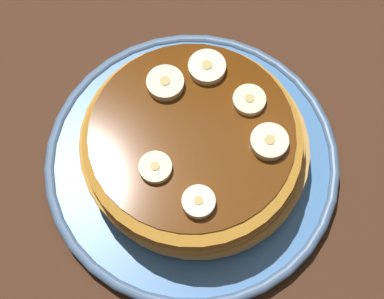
{
  "coord_description": "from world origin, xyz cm",
  "views": [
    {
      "loc": [
        20.13,
        -1.66,
        51.11
      ],
      "look_at": [
        0.0,
        0.0,
        3.54
      ],
      "focal_mm": 54.71,
      "sensor_mm": 36.0,
      "label": 1
    }
  ],
  "objects_px": {
    "banana_slice_2": "(155,168)",
    "banana_slice_5": "(269,142)",
    "plate": "(192,161)",
    "banana_slice_3": "(165,84)",
    "banana_slice_0": "(207,68)",
    "banana_slice_1": "(249,100)",
    "banana_slice_4": "(193,203)",
    "pancake_stack": "(193,148)"
  },
  "relations": [
    {
      "from": "pancake_stack",
      "to": "banana_slice_5",
      "type": "height_order",
      "value": "banana_slice_5"
    },
    {
      "from": "banana_slice_2",
      "to": "banana_slice_5",
      "type": "distance_m",
      "value": 0.09
    },
    {
      "from": "banana_slice_3",
      "to": "banana_slice_0",
      "type": "bearing_deg",
      "value": 109.27
    },
    {
      "from": "pancake_stack",
      "to": "banana_slice_0",
      "type": "bearing_deg",
      "value": 164.01
    },
    {
      "from": "banana_slice_2",
      "to": "banana_slice_3",
      "type": "distance_m",
      "value": 0.08
    },
    {
      "from": "banana_slice_1",
      "to": "banana_slice_4",
      "type": "height_order",
      "value": "banana_slice_4"
    },
    {
      "from": "banana_slice_4",
      "to": "banana_slice_0",
      "type": "bearing_deg",
      "value": 169.71
    },
    {
      "from": "plate",
      "to": "banana_slice_2",
      "type": "bearing_deg",
      "value": -46.62
    },
    {
      "from": "banana_slice_4",
      "to": "plate",
      "type": "bearing_deg",
      "value": 176.16
    },
    {
      "from": "banana_slice_2",
      "to": "banana_slice_5",
      "type": "bearing_deg",
      "value": 98.82
    },
    {
      "from": "pancake_stack",
      "to": "banana_slice_4",
      "type": "bearing_deg",
      "value": -4.41
    },
    {
      "from": "banana_slice_0",
      "to": "banana_slice_2",
      "type": "height_order",
      "value": "same"
    },
    {
      "from": "banana_slice_5",
      "to": "banana_slice_4",
      "type": "bearing_deg",
      "value": -54.82
    },
    {
      "from": "plate",
      "to": "banana_slice_3",
      "type": "height_order",
      "value": "banana_slice_3"
    },
    {
      "from": "plate",
      "to": "banana_slice_3",
      "type": "distance_m",
      "value": 0.08
    },
    {
      "from": "pancake_stack",
      "to": "banana_slice_1",
      "type": "xyz_separation_m",
      "value": [
        -0.03,
        0.05,
        0.03
      ]
    },
    {
      "from": "banana_slice_4",
      "to": "banana_slice_5",
      "type": "height_order",
      "value": "same"
    },
    {
      "from": "pancake_stack",
      "to": "banana_slice_4",
      "type": "distance_m",
      "value": 0.07
    },
    {
      "from": "banana_slice_2",
      "to": "banana_slice_0",
      "type": "bearing_deg",
      "value": 150.77
    },
    {
      "from": "pancake_stack",
      "to": "banana_slice_2",
      "type": "xyz_separation_m",
      "value": [
        0.03,
        -0.03,
        0.03
      ]
    },
    {
      "from": "banana_slice_1",
      "to": "banana_slice_4",
      "type": "bearing_deg",
      "value": -32.22
    },
    {
      "from": "plate",
      "to": "banana_slice_2",
      "type": "height_order",
      "value": "banana_slice_2"
    },
    {
      "from": "banana_slice_1",
      "to": "banana_slice_2",
      "type": "relative_size",
      "value": 1.05
    },
    {
      "from": "pancake_stack",
      "to": "banana_slice_1",
      "type": "distance_m",
      "value": 0.06
    },
    {
      "from": "banana_slice_3",
      "to": "banana_slice_4",
      "type": "xyz_separation_m",
      "value": [
        0.11,
        0.01,
        0.0
      ]
    },
    {
      "from": "banana_slice_1",
      "to": "banana_slice_3",
      "type": "bearing_deg",
      "value": -107.27
    },
    {
      "from": "banana_slice_2",
      "to": "banana_slice_5",
      "type": "xyz_separation_m",
      "value": [
        -0.01,
        0.09,
        0.0
      ]
    },
    {
      "from": "pancake_stack",
      "to": "banana_slice_4",
      "type": "height_order",
      "value": "banana_slice_4"
    },
    {
      "from": "pancake_stack",
      "to": "banana_slice_5",
      "type": "relative_size",
      "value": 6.4
    },
    {
      "from": "banana_slice_0",
      "to": "banana_slice_3",
      "type": "distance_m",
      "value": 0.04
    },
    {
      "from": "banana_slice_3",
      "to": "banana_slice_5",
      "type": "height_order",
      "value": "same"
    },
    {
      "from": "plate",
      "to": "banana_slice_4",
      "type": "height_order",
      "value": "banana_slice_4"
    },
    {
      "from": "banana_slice_3",
      "to": "banana_slice_4",
      "type": "distance_m",
      "value": 0.11
    },
    {
      "from": "banana_slice_1",
      "to": "banana_slice_5",
      "type": "xyz_separation_m",
      "value": [
        0.04,
        0.01,
        0.0
      ]
    },
    {
      "from": "banana_slice_0",
      "to": "banana_slice_1",
      "type": "relative_size",
      "value": 1.16
    },
    {
      "from": "pancake_stack",
      "to": "banana_slice_5",
      "type": "distance_m",
      "value": 0.07
    },
    {
      "from": "banana_slice_0",
      "to": "banana_slice_1",
      "type": "height_order",
      "value": "banana_slice_0"
    },
    {
      "from": "banana_slice_3",
      "to": "plate",
      "type": "bearing_deg",
      "value": 22.63
    },
    {
      "from": "plate",
      "to": "banana_slice_3",
      "type": "relative_size",
      "value": 8.44
    },
    {
      "from": "pancake_stack",
      "to": "banana_slice_2",
      "type": "distance_m",
      "value": 0.05
    },
    {
      "from": "pancake_stack",
      "to": "banana_slice_2",
      "type": "relative_size",
      "value": 7.48
    },
    {
      "from": "banana_slice_0",
      "to": "banana_slice_2",
      "type": "bearing_deg",
      "value": -29.23
    }
  ]
}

